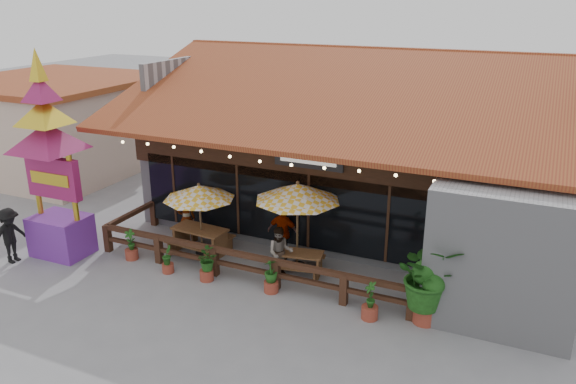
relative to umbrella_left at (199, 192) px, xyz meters
The scene contains 19 objects.
ground 4.23m from the umbrella_left, ahead, with size 100.00×100.00×0.00m, color gray.
restaurant_building 7.18m from the umbrella_left, 57.14° to the left, with size 15.50×14.73×6.09m.
patio_railing 2.19m from the umbrella_left, 31.35° to the right, with size 10.00×2.60×0.92m.
neighbor_building 12.59m from the umbrella_left, 154.49° to the left, with size 8.40×8.40×4.22m.
umbrella_left is the anchor object (origin of this frame).
umbrella_right 3.16m from the umbrella_left, ahead, with size 2.68×2.68×2.74m.
picnic_table_left 1.52m from the umbrella_left, 146.28° to the left, with size 1.85×1.63×0.84m.
picnic_table_right 3.72m from the umbrella_left, ahead, with size 1.61×1.46×0.68m.
thai_sign_tower 4.71m from the umbrella_left, 155.86° to the right, with size 2.58×2.58×6.92m.
tropical_plant 7.42m from the umbrella_left, ahead, with size 2.02×1.91×2.22m.
diner_a 1.78m from the umbrella_left, 145.98° to the left, with size 0.58×0.38×1.58m, color #3B2013.
diner_b 3.22m from the umbrella_left, ahead, with size 0.75×0.59×1.55m, color #3B2013.
diner_c 2.88m from the umbrella_left, 18.12° to the left, with size 1.03×0.43×1.75m, color #3B2013.
pedestrian 5.91m from the umbrella_left, 150.10° to the right, with size 1.14×0.65×1.76m, color black.
planter_a 2.75m from the umbrella_left, 145.83° to the right, with size 0.41×0.40×0.99m.
planter_b 2.28m from the umbrella_left, 98.86° to the right, with size 0.35×0.36×0.86m.
planter_c 2.36m from the umbrella_left, 53.23° to the right, with size 0.74×0.70×0.98m.
planter_d 3.70m from the umbrella_left, 22.58° to the right, with size 0.53×0.53×1.00m.
planter_e 6.37m from the umbrella_left, 13.81° to the right, with size 0.43×0.45×1.05m.
Camera 1 is at (5.60, -13.12, 7.84)m, focal length 35.00 mm.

